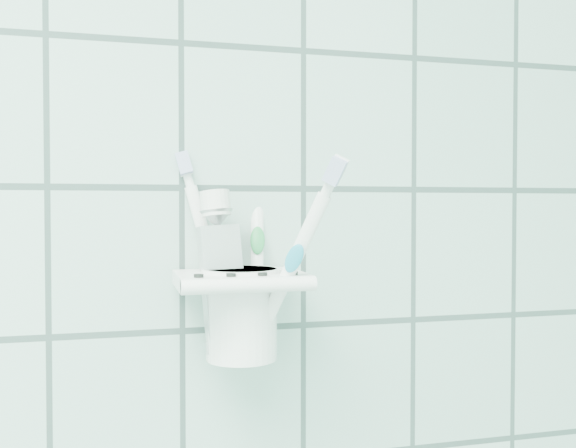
# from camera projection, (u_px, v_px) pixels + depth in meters

# --- Properties ---
(holder_bracket) EXTENTS (0.11, 0.10, 0.03)m
(holder_bracket) POSITION_uv_depth(u_px,v_px,m) (240.00, 281.00, 0.56)
(holder_bracket) COLOR white
(holder_bracket) RESTS_ON wall_back
(cup) EXTENTS (0.07, 0.07, 0.08)m
(cup) POSITION_uv_depth(u_px,v_px,m) (242.00, 309.00, 0.57)
(cup) COLOR white
(cup) RESTS_ON holder_bracket
(toothbrush_pink) EXTENTS (0.05, 0.04, 0.18)m
(toothbrush_pink) POSITION_uv_depth(u_px,v_px,m) (236.00, 244.00, 0.58)
(toothbrush_pink) COLOR white
(toothbrush_pink) RESTS_ON cup
(toothbrush_blue) EXTENTS (0.03, 0.06, 0.19)m
(toothbrush_blue) POSITION_uv_depth(u_px,v_px,m) (256.00, 240.00, 0.58)
(toothbrush_blue) COLOR white
(toothbrush_blue) RESTS_ON cup
(toothbrush_orange) EXTENTS (0.06, 0.08, 0.18)m
(toothbrush_orange) POSITION_uv_depth(u_px,v_px,m) (253.00, 242.00, 0.56)
(toothbrush_orange) COLOR white
(toothbrush_orange) RESTS_ON cup
(toothpaste_tube) EXTENTS (0.05, 0.04, 0.15)m
(toothpaste_tube) POSITION_uv_depth(u_px,v_px,m) (229.00, 258.00, 0.56)
(toothpaste_tube) COLOR silver
(toothpaste_tube) RESTS_ON cup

